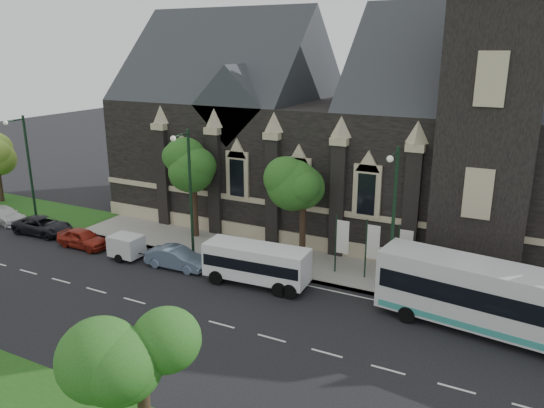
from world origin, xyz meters
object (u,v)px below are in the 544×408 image
Objects in this scene: car_far_red at (83,238)px; car_far_white at (4,215)px; banner_flag_right at (403,250)px; sedan at (177,258)px; tree_walk_right at (308,177)px; box_trailer at (126,246)px; tour_coach at (503,301)px; tree_park_east at (147,348)px; banner_flag_center at (371,245)px; street_lamp_mid at (188,187)px; street_lamp_far at (27,164)px; street_lamp_near at (393,215)px; tree_walk_left at (197,165)px; car_far_black at (43,226)px; banner_flag_left at (340,240)px; shuttle_bus at (257,262)px.

car_far_red is 10.34m from car_far_white.
banner_flag_right is 0.92× the size of sedan.
tree_walk_right is 13.43m from box_trailer.
tour_coach is 24.03m from box_trailer.
sedan is at bearing 124.52° from tree_park_east.
car_far_red is at bearing 87.90° from sedan.
tree_park_east is 1.57× the size of banner_flag_right.
tree_park_east is 1.57× the size of banner_flag_center.
street_lamp_mid is 16.00m from street_lamp_far.
street_lamp_near is at bearing -83.99° from car_far_red.
banner_flag_right is 0.96× the size of car_far_red.
street_lamp_near is 2.07× the size of sedan.
box_trailer is at bearing -172.48° from street_lamp_near.
banner_flag_center is at bearing 180.00° from banner_flag_right.
banner_flag_center is 0.92× the size of sedan.
tree_walk_left is 13.46m from car_far_black.
tree_walk_right is 1.95× the size of banner_flag_left.
tree_walk_right is at bearing 165.24° from tour_coach.
tree_walk_left is 16.22m from street_lamp_near.
street_lamp_mid is at bearing -74.85° from car_far_red.
banner_flag_left is 0.81× the size of car_far_black.
banner_flag_left is 1.00× the size of banner_flag_center.
car_far_red is (-8.47, -0.09, -0.01)m from sedan.
car_far_red is 0.91× the size of car_far_white.
sedan is (0.29, -2.05, -4.40)m from street_lamp_mid.
car_far_black is at bearing -173.16° from tour_coach.
tree_walk_right is at bearing 151.94° from street_lamp_near.
car_far_black is at bearing 174.82° from box_trailer.
banner_flag_right reaches higher than car_far_white.
tour_coach is at bearing -2.57° from shuttle_bus.
tree_park_east reaches higher than banner_flag_right.
tree_walk_right is 0.87× the size of street_lamp_far.
street_lamp_far is 1.83× the size of car_far_black.
car_far_white is at bearing 83.93° from sedan.
banner_flag_right is 8.90m from shuttle_bus.
tour_coach is 3.08× the size of car_far_red.
tree_park_east is at bearing -111.59° from car_far_white.
street_lamp_far is 28.48m from banner_flag_center.
tree_walk_right is 2.48× the size of box_trailer.
banner_flag_center is (-1.71, 1.91, -2.73)m from street_lamp_near.
banner_flag_center is at bearing 163.25° from tour_coach.
street_lamp_far is (-14.20, -3.61, -0.62)m from tree_walk_left.
tree_walk_right is at bearing -79.11° from car_far_black.
tree_park_east is 17.87m from sedan.
tour_coach is 2.81× the size of car_far_white.
car_far_white is at bearing 151.60° from tree_park_east.
tree_walk_right reaches higher than tour_coach.
tour_coach is 33.45m from car_far_black.
banner_flag_center is at bearing -78.32° from car_far_red.
tree_walk_right reaches higher than tree_walk_left.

